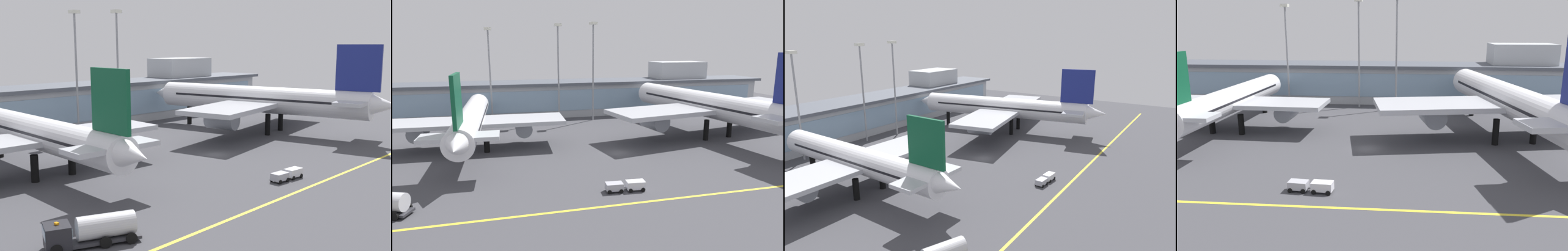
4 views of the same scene
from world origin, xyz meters
TOP-DOWN VIEW (x-y plane):
  - ground_plane at (0.00, 0.00)m, footprint 180.00×180.00m
  - taxiway_centreline_stripe at (0.00, -22.00)m, footprint 144.00×0.50m
  - terminal_building at (2.20, 42.92)m, footprint 122.65×14.00m
  - airliner_near_left at (-27.25, 9.82)m, footprint 36.79×48.30m
  - airliner_near_right at (24.41, 8.23)m, footprint 48.43×57.57m
  - baggage_tug_near at (-5.17, -17.84)m, footprint 5.70×2.11m
  - apron_light_mast_west at (-5.43, 34.01)m, footprint 1.80×1.80m
  - apron_light_mast_centre at (3.72, 31.87)m, footprint 1.80×1.80m
  - apron_light_mast_east at (-23.34, 34.25)m, footprint 1.80×1.80m

SIDE VIEW (x-z plane):
  - ground_plane at x=0.00m, z-range 0.00..0.00m
  - taxiway_centreline_stripe at x=0.00m, z-range 0.00..0.01m
  - baggage_tug_near at x=-5.17m, z-range 0.09..1.49m
  - terminal_building at x=2.20m, z-range -2.09..13.11m
  - airliner_near_left at x=-27.25m, z-range -2.19..14.02m
  - airliner_near_right at x=24.41m, z-range -2.57..16.45m
  - apron_light_mast_east at x=-23.34m, z-range 3.71..28.52m
  - apron_light_mast_west at x=-5.43m, z-range 3.76..29.74m
  - apron_light_mast_centre at x=3.72m, z-range 3.78..30.17m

